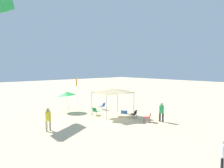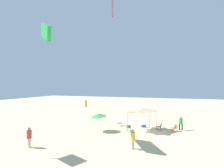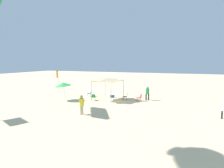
# 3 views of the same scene
# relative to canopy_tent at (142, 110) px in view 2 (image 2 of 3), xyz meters

# --- Properties ---
(ground) EXTENTS (120.00, 120.00, 0.10)m
(ground) POSITION_rel_canopy_tent_xyz_m (-0.99, 0.76, -2.67)
(ground) COLOR beige
(canopy_tent) EXTENTS (3.28, 3.68, 2.87)m
(canopy_tent) POSITION_rel_canopy_tent_xyz_m (0.00, 0.00, 0.00)
(canopy_tent) COLOR #B7B7BC
(canopy_tent) RESTS_ON ground
(beach_umbrella) EXTENTS (2.13, 2.11, 2.43)m
(beach_umbrella) POSITION_rel_canopy_tent_xyz_m (5.13, 2.29, -0.59)
(beach_umbrella) COLOR silver
(beach_umbrella) RESTS_ON ground
(folding_chair_near_cooler) EXTENTS (0.67, 0.74, 0.82)m
(folding_chair_near_cooler) POSITION_rel_canopy_tent_xyz_m (1.52, 1.03, -2.15)
(folding_chair_near_cooler) COLOR black
(folding_chair_near_cooler) RESTS_ON ground
(folding_chair_left_of_tent) EXTENTS (0.73, 0.65, 0.82)m
(folding_chair_left_of_tent) POSITION_rel_canopy_tent_xyz_m (-2.10, -0.92, -2.15)
(folding_chair_left_of_tent) COLOR black
(folding_chair_left_of_tent) RESTS_ON ground
(folding_chair_facing_ocean) EXTENTS (0.74, 0.67, 0.82)m
(folding_chair_facing_ocean) POSITION_rel_canopy_tent_xyz_m (3.37, -1.45, -2.15)
(folding_chair_facing_ocean) COLOR black
(folding_chair_facing_ocean) RESTS_ON ground
(folding_chair_right_of_tent) EXTENTS (0.80, 0.75, 0.82)m
(folding_chair_right_of_tent) POSITION_rel_canopy_tent_xyz_m (-3.92, -0.84, -2.15)
(folding_chair_right_of_tent) COLOR black
(folding_chair_right_of_tent) RESTS_ON ground
(cooler_box) EXTENTS (0.73, 0.61, 0.40)m
(cooler_box) POSITION_rel_canopy_tent_xyz_m (0.12, -1.76, -2.42)
(cooler_box) COLOR blue
(cooler_box) RESTS_ON ground
(banner_flag) EXTENTS (0.36, 0.06, 3.62)m
(banner_flag) POSITION_rel_canopy_tent_xyz_m (8.74, -1.41, -0.44)
(banner_flag) COLOR silver
(banner_flag) RESTS_ON ground
(person_beachcomber) EXTENTS (0.43, 0.48, 1.79)m
(person_beachcomber) POSITION_rel_canopy_tent_xyz_m (-0.48, 7.25, -1.57)
(person_beachcomber) COLOR #C6B28C
(person_beachcomber) RESTS_ON ground
(person_by_tent) EXTENTS (0.46, 0.45, 1.89)m
(person_by_tent) POSITION_rel_canopy_tent_xyz_m (8.76, 10.07, -1.51)
(person_by_tent) COLOR #C6B28C
(person_by_tent) RESTS_ON ground
(person_far_stroller) EXTENTS (0.47, 0.42, 1.78)m
(person_far_stroller) POSITION_rel_canopy_tent_xyz_m (-4.69, -1.78, -1.58)
(person_far_stroller) COLOR black
(person_far_stroller) RESTS_ON ground
(kite_parafoil_green) EXTENTS (3.96, 3.70, 3.03)m
(kite_parafoil_green) POSITION_rel_canopy_tent_xyz_m (8.92, 7.60, 8.88)
(kite_parafoil_green) COLOR green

